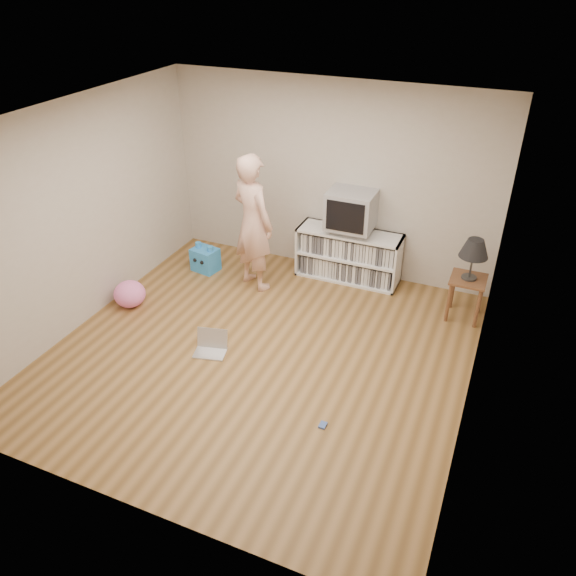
% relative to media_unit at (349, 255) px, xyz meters
% --- Properties ---
extents(ground, '(4.50, 4.50, 0.00)m').
position_rel_media_unit_xyz_m(ground, '(-0.38, -2.04, -0.35)').
color(ground, brown).
rests_on(ground, ground).
extents(walls, '(4.52, 4.52, 2.60)m').
position_rel_media_unit_xyz_m(walls, '(-0.38, -2.04, 0.95)').
color(walls, '#BAB0A3').
rests_on(walls, ground).
extents(ceiling, '(4.50, 4.50, 0.01)m').
position_rel_media_unit_xyz_m(ceiling, '(-0.38, -2.04, 2.25)').
color(ceiling, white).
rests_on(ceiling, walls).
extents(media_unit, '(1.40, 0.45, 0.70)m').
position_rel_media_unit_xyz_m(media_unit, '(0.00, 0.00, 0.00)').
color(media_unit, white).
rests_on(media_unit, ground).
extents(dvd_deck, '(0.45, 0.35, 0.07)m').
position_rel_media_unit_xyz_m(dvd_deck, '(0.00, -0.02, 0.39)').
color(dvd_deck, gray).
rests_on(dvd_deck, media_unit).
extents(crt_tv, '(0.60, 0.53, 0.50)m').
position_rel_media_unit_xyz_m(crt_tv, '(0.00, -0.02, 0.67)').
color(crt_tv, '#959599').
rests_on(crt_tv, dvd_deck).
extents(side_table, '(0.42, 0.42, 0.55)m').
position_rel_media_unit_xyz_m(side_table, '(1.61, -0.39, 0.07)').
color(side_table, brown).
rests_on(side_table, ground).
extents(table_lamp, '(0.34, 0.34, 0.52)m').
position_rel_media_unit_xyz_m(table_lamp, '(1.61, -0.39, 0.59)').
color(table_lamp, '#333333').
rests_on(table_lamp, side_table).
extents(person, '(0.78, 0.67, 1.82)m').
position_rel_media_unit_xyz_m(person, '(-1.10, -0.68, 0.56)').
color(person, beige).
rests_on(person, ground).
extents(laptop, '(0.41, 0.36, 0.24)m').
position_rel_media_unit_xyz_m(laptop, '(-0.91, -2.21, -0.28)').
color(laptop, silver).
rests_on(laptop, ground).
extents(playing_cards, '(0.07, 0.09, 0.02)m').
position_rel_media_unit_xyz_m(playing_cards, '(0.66, -2.82, -0.34)').
color(playing_cards, '#4464B7').
rests_on(playing_cards, ground).
extents(plush_blue, '(0.39, 0.35, 0.40)m').
position_rel_media_unit_xyz_m(plush_blue, '(-1.92, -0.60, -0.18)').
color(plush_blue, '#298EEA').
rests_on(plush_blue, ground).
extents(plush_pink, '(0.45, 0.45, 0.34)m').
position_rel_media_unit_xyz_m(plush_pink, '(-2.33, -1.78, -0.18)').
color(plush_pink, pink).
rests_on(plush_pink, ground).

